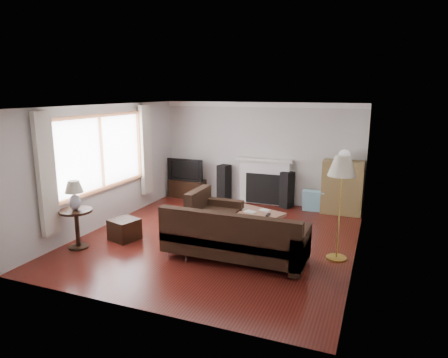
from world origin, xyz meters
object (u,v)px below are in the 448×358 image
at_px(tv_stand, 187,188).
at_px(side_table, 77,229).
at_px(bookshelf, 342,187).
at_px(coffee_table, 251,222).
at_px(floor_lamp, 339,209).
at_px(sectional_sofa, 235,235).

relative_size(tv_stand, side_table, 1.32).
distance_m(bookshelf, coffee_table, 2.57).
xyz_separation_m(tv_stand, coffee_table, (2.43, -2.04, 0.00)).
relative_size(floor_lamp, side_table, 2.46).
height_order(tv_stand, side_table, side_table).
height_order(bookshelf, sectional_sofa, bookshelf).
height_order(floor_lamp, side_table, floor_lamp).
distance_m(sectional_sofa, coffee_table, 1.27).
relative_size(coffee_table, side_table, 1.70).
bearing_deg(side_table, floor_lamp, 15.53).
xyz_separation_m(tv_stand, side_table, (-0.23, -3.88, 0.12)).
height_order(sectional_sofa, side_table, sectional_sofa).
relative_size(coffee_table, floor_lamp, 0.69).
bearing_deg(sectional_sofa, floor_lamp, 21.30).
distance_m(bookshelf, floor_lamp, 2.69).
bearing_deg(coffee_table, floor_lamp, -1.23).
bearing_deg(floor_lamp, coffee_table, 159.84).
bearing_deg(sectional_sofa, tv_stand, 127.85).
height_order(coffee_table, floor_lamp, floor_lamp).
distance_m(tv_stand, coffee_table, 3.17).
bearing_deg(bookshelf, coffee_table, -126.49).
bearing_deg(sectional_sofa, side_table, -167.93).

